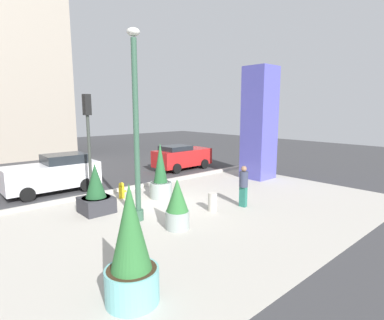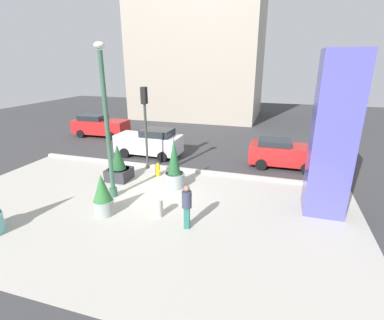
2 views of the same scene
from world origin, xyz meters
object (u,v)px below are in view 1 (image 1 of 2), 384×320
car_far_lane (54,174)px  art_pillar_blue (259,124)px  potted_plant_by_pillar (96,193)px  potted_plant_near_right (177,205)px  traffic_light_corner (88,129)px  car_intersection (182,157)px  lamp_post (136,131)px  potted_plant_curbside (131,252)px  pedestrian_crossing (244,184)px  fire_hydrant (122,190)px  potted_plant_near_left (161,177)px  concrete_bollard (213,202)px

car_far_lane → art_pillar_blue: bearing=-25.1°
potted_plant_by_pillar → potted_plant_near_right: (1.31, -3.41, 0.04)m
traffic_light_corner → car_far_lane: (-0.88, 2.26, -2.23)m
car_far_lane → potted_plant_near_right: bearing=-79.0°
car_intersection → art_pillar_blue: bearing=-71.9°
lamp_post → traffic_light_corner: (-0.07, 3.83, -0.11)m
potted_plant_near_right → potted_plant_curbside: bearing=-142.6°
pedestrian_crossing → lamp_post: bearing=159.3°
pedestrian_crossing → car_far_lane: bearing=123.5°
potted_plant_curbside → car_far_lane: size_ratio=0.60×
potted_plant_curbside → fire_hydrant: bearing=62.3°
potted_plant_by_pillar → traffic_light_corner: 3.17m
art_pillar_blue → potted_plant_by_pillar: art_pillar_blue is taller
potted_plant_curbside → potted_plant_near_left: (5.06, 5.89, -0.14)m
art_pillar_blue → potted_plant_curbside: (-11.80, -5.45, -2.09)m
fire_hydrant → concrete_bollard: same height
car_far_lane → pedestrian_crossing: (5.04, -7.63, 0.05)m
potted_plant_curbside → concrete_bollard: bearing=28.6°
car_intersection → potted_plant_curbside: bearing=-134.2°
potted_plant_near_left → concrete_bollard: bearing=-82.2°
potted_plant_by_pillar → fire_hydrant: (1.72, 1.10, -0.42)m
potted_plant_near_left → traffic_light_corner: size_ratio=0.54×
car_far_lane → potted_plant_by_pillar: bearing=-87.5°
potted_plant_by_pillar → potted_plant_near_right: bearing=-69.0°
art_pillar_blue → traffic_light_corner: size_ratio=1.37×
concrete_bollard → car_intersection: car_intersection is taller
potted_plant_by_pillar → potted_plant_near_left: 3.11m
car_intersection → car_far_lane: bearing=-178.0°
lamp_post → concrete_bollard: (2.74, -1.09, -2.89)m
fire_hydrant → car_intersection: car_intersection is taller
lamp_post → car_intersection: bearing=40.7°
potted_plant_near_left → car_far_lane: potted_plant_near_left is taller
art_pillar_blue → potted_plant_near_right: art_pillar_blue is taller
potted_plant_near_right → fire_hydrant: (0.42, 4.51, -0.46)m
potted_plant_by_pillar → art_pillar_blue: bearing=-2.6°
concrete_bollard → car_intersection: bearing=57.8°
potted_plant_near_left → concrete_bollard: (0.40, -2.92, -0.59)m
potted_plant_by_pillar → pedestrian_crossing: (4.86, -3.38, 0.17)m
potted_plant_curbside → fire_hydrant: (3.68, 7.00, -0.74)m
concrete_bollard → car_intersection: 8.85m
lamp_post → car_intersection: lamp_post is taller
potted_plant_curbside → potted_plant_near_right: potted_plant_curbside is taller
concrete_bollard → traffic_light_corner: bearing=119.7°
art_pillar_blue → potted_plant_near_right: 9.34m
pedestrian_crossing → fire_hydrant: bearing=125.0°
lamp_post → pedestrian_crossing: size_ratio=3.88×
potted_plant_curbside → pedestrian_crossing: 7.27m
potted_plant_by_pillar → potted_plant_near_left: bearing=-0.1°
potted_plant_near_left → fire_hydrant: 1.87m
fire_hydrant → traffic_light_corner: (-1.03, 0.90, 2.78)m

